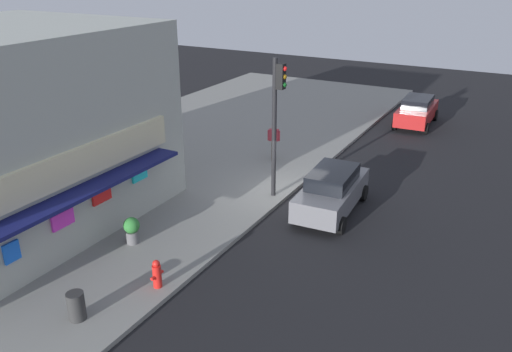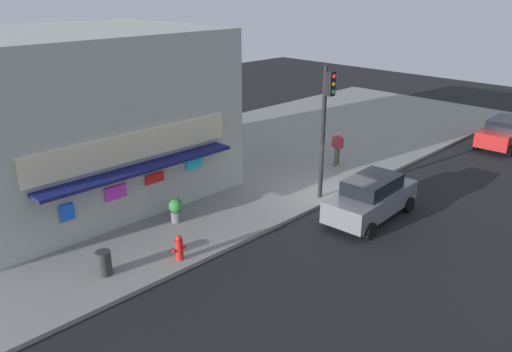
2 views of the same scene
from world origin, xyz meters
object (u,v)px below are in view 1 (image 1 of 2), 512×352
object	(u,v)px
traffic_light	(277,111)
pedestrian	(274,140)
potted_plant_by_doorway	(132,229)
parked_car_red	(417,111)
fire_hydrant	(157,274)
parked_car_grey	(332,191)
trash_can	(76,306)

from	to	relation	value
traffic_light	pedestrian	bearing A→B (deg)	28.13
potted_plant_by_doorway	parked_car_red	xyz separation A→B (m)	(19.08, -5.03, 0.19)
fire_hydrant	parked_car_red	distance (m)	20.90
pedestrian	parked_car_grey	world-z (taller)	pedestrian
pedestrian	trash_can	bearing A→B (deg)	-175.80
traffic_light	parked_car_grey	bearing A→B (deg)	-89.87
fire_hydrant	potted_plant_by_doorway	bearing A→B (deg)	55.28
parked_car_red	pedestrian	bearing A→B (deg)	154.43
trash_can	pedestrian	bearing A→B (deg)	4.20
potted_plant_by_doorway	parked_car_grey	size ratio (longest dim) A/B	0.21
potted_plant_by_doorway	parked_car_red	size ratio (longest dim) A/B	0.21
fire_hydrant	parked_car_grey	world-z (taller)	parked_car_grey
fire_hydrant	potted_plant_by_doorway	distance (m)	2.90
traffic_light	parked_car_red	world-z (taller)	traffic_light
traffic_light	fire_hydrant	size ratio (longest dim) A/B	6.24
pedestrian	potted_plant_by_doorway	distance (m)	9.57
fire_hydrant	trash_can	size ratio (longest dim) A/B	1.11
traffic_light	parked_car_grey	world-z (taller)	traffic_light
pedestrian	fire_hydrant	bearing A→B (deg)	-170.32
fire_hydrant	pedestrian	distance (m)	11.37
fire_hydrant	trash_can	xyz separation A→B (m)	(-2.21, 0.93, -0.03)
traffic_light	pedestrian	size ratio (longest dim) A/B	3.21
trash_can	pedestrian	world-z (taller)	pedestrian
fire_hydrant	trash_can	bearing A→B (deg)	157.22
pedestrian	potted_plant_by_doorway	size ratio (longest dim) A/B	1.85
parked_car_grey	parked_car_red	size ratio (longest dim) A/B	1.02
parked_car_grey	potted_plant_by_doorway	bearing A→B (deg)	139.76
trash_can	potted_plant_by_doorway	world-z (taller)	potted_plant_by_doorway
traffic_light	trash_can	bearing A→B (deg)	173.85
parked_car_red	parked_car_grey	bearing A→B (deg)	179.40
potted_plant_by_doorway	parked_car_red	distance (m)	19.73
parked_car_grey	parked_car_red	world-z (taller)	parked_car_grey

